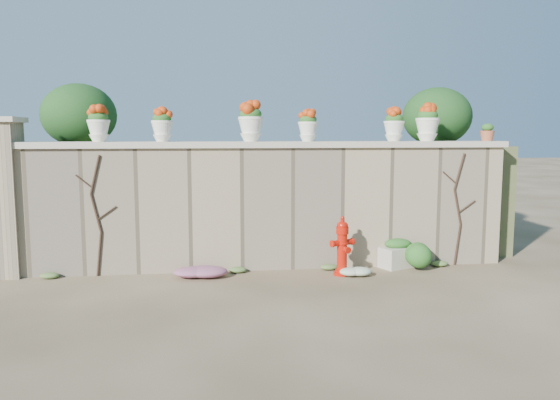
{
  "coord_description": "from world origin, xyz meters",
  "views": [
    {
      "loc": [
        -0.88,
        -7.08,
        2.23
      ],
      "look_at": [
        0.17,
        1.4,
        1.18
      ],
      "focal_mm": 35.0,
      "sensor_mm": 36.0,
      "label": 1
    }
  ],
  "objects": [
    {
      "name": "vine_left",
      "position": [
        -2.67,
        1.58,
        0.99
      ],
      "size": [
        0.6,
        0.04,
        1.91
      ],
      "color": "black",
      "rests_on": "ground"
    },
    {
      "name": "magenta_clump",
      "position": [
        -1.13,
        1.26,
        0.11
      ],
      "size": [
        0.81,
        0.54,
        0.22
      ],
      "primitive_type": "ellipsoid",
      "color": "#C8289C",
      "rests_on": "ground"
    },
    {
      "name": "planter_box",
      "position": [
        2.18,
        1.55,
        0.23
      ],
      "size": [
        0.68,
        0.56,
        0.49
      ],
      "rotation": [
        0.0,
        0.0,
        0.43
      ],
      "color": "#BEB4A0",
      "rests_on": "ground"
    },
    {
      "name": "wall_cap",
      "position": [
        0.0,
        1.8,
        2.05
      ],
      "size": [
        8.1,
        0.52,
        0.1
      ],
      "primitive_type": "cube",
      "color": "#BEB4A0",
      "rests_on": "stone_wall"
    },
    {
      "name": "fire_hydrant",
      "position": [
        1.14,
        1.18,
        0.47
      ],
      "size": [
        0.4,
        0.29,
        0.93
      ],
      "rotation": [
        0.0,
        0.0,
        0.4
      ],
      "color": "#B81307",
      "rests_on": "ground"
    },
    {
      "name": "vine_right",
      "position": [
        3.23,
        1.58,
        0.99
      ],
      "size": [
        0.6,
        0.04,
        1.91
      ],
      "color": "black",
      "rests_on": "ground"
    },
    {
      "name": "urn_pot_5",
      "position": [
        2.73,
        1.8,
        2.41
      ],
      "size": [
        0.4,
        0.4,
        0.62
      ],
      "color": "white",
      "rests_on": "wall_cap"
    },
    {
      "name": "gate_pillar",
      "position": [
        -4.15,
        1.8,
        1.26
      ],
      "size": [
        0.72,
        0.72,
        2.48
      ],
      "color": "gray",
      "rests_on": "ground"
    },
    {
      "name": "urn_pot_0",
      "position": [
        -2.64,
        1.8,
        2.37
      ],
      "size": [
        0.35,
        0.35,
        0.55
      ],
      "color": "white",
      "rests_on": "wall_cap"
    },
    {
      "name": "ground",
      "position": [
        0.0,
        0.0,
        0.0
      ],
      "size": [
        80.0,
        80.0,
        0.0
      ],
      "primitive_type": "plane",
      "color": "#4D3E26",
      "rests_on": "ground"
    },
    {
      "name": "urn_pot_1",
      "position": [
        -1.66,
        1.8,
        2.36
      ],
      "size": [
        0.34,
        0.34,
        0.53
      ],
      "color": "white",
      "rests_on": "wall_cap"
    },
    {
      "name": "terracotta_pot",
      "position": [
        3.8,
        1.8,
        2.23
      ],
      "size": [
        0.24,
        0.24,
        0.29
      ],
      "color": "#A65332",
      "rests_on": "wall_cap"
    },
    {
      "name": "stone_wall",
      "position": [
        0.0,
        1.8,
        1.0
      ],
      "size": [
        8.0,
        0.4,
        2.0
      ],
      "primitive_type": "cube",
      "color": "gray",
      "rests_on": "ground"
    },
    {
      "name": "urn_pot_4",
      "position": [
        2.14,
        1.8,
        2.37
      ],
      "size": [
        0.34,
        0.34,
        0.54
      ],
      "color": "white",
      "rests_on": "wall_cap"
    },
    {
      "name": "back_shrub_left",
      "position": [
        -3.2,
        3.0,
        2.55
      ],
      "size": [
        1.3,
        1.3,
        1.1
      ],
      "primitive_type": "ellipsoid",
      "color": "#143814",
      "rests_on": "raised_fill"
    },
    {
      "name": "urn_pot_3",
      "position": [
        0.69,
        1.8,
        2.35
      ],
      "size": [
        0.33,
        0.33,
        0.51
      ],
      "color": "white",
      "rests_on": "wall_cap"
    },
    {
      "name": "white_flowers",
      "position": [
        1.29,
        1.05,
        0.09
      ],
      "size": [
        0.5,
        0.4,
        0.18
      ],
      "primitive_type": "ellipsoid",
      "color": "white",
      "rests_on": "ground"
    },
    {
      "name": "green_shrub",
      "position": [
        2.46,
        1.33,
        0.28
      ],
      "size": [
        0.58,
        0.52,
        0.55
      ],
      "primitive_type": "ellipsoid",
      "color": "#1E5119",
      "rests_on": "ground"
    },
    {
      "name": "urn_pot_2",
      "position": [
        -0.25,
        1.8,
        2.42
      ],
      "size": [
        0.41,
        0.41,
        0.64
      ],
      "color": "white",
      "rests_on": "wall_cap"
    },
    {
      "name": "raised_fill",
      "position": [
        0.0,
        5.0,
        1.0
      ],
      "size": [
        9.0,
        6.0,
        2.0
      ],
      "primitive_type": "cube",
      "color": "#384C23",
      "rests_on": "ground"
    },
    {
      "name": "back_shrub_right",
      "position": [
        3.4,
        3.0,
        2.55
      ],
      "size": [
        1.3,
        1.3,
        1.1
      ],
      "primitive_type": "ellipsoid",
      "color": "#143814",
      "rests_on": "raised_fill"
    }
  ]
}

